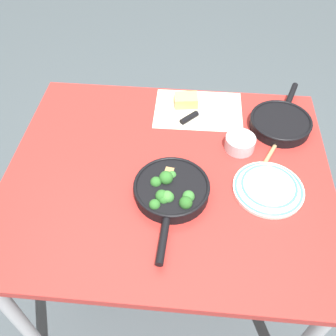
{
  "coord_description": "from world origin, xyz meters",
  "views": [
    {
      "loc": [
        0.08,
        -0.86,
        1.76
      ],
      "look_at": [
        0.0,
        0.0,
        0.78
      ],
      "focal_mm": 40.0,
      "sensor_mm": 36.0,
      "label": 1
    }
  ],
  "objects": [
    {
      "name": "ground_plane",
      "position": [
        0.0,
        0.0,
        0.0
      ],
      "size": [
        14.0,
        14.0,
        0.0
      ],
      "primitive_type": "plane",
      "color": "#424C51"
    },
    {
      "name": "dining_table_red",
      "position": [
        0.0,
        0.0,
        0.67
      ],
      "size": [
        1.15,
        0.96,
        0.76
      ],
      "color": "#B72D28",
      "rests_on": "ground_plane"
    },
    {
      "name": "skillet_broccoli",
      "position": [
        0.02,
        -0.1,
        0.78
      ],
      "size": [
        0.25,
        0.41,
        0.08
      ],
      "rotation": [
        0.0,
        0.0,
        4.67
      ],
      "color": "black",
      "rests_on": "dining_table_red"
    },
    {
      "name": "skillet_eggs",
      "position": [
        0.42,
        0.27,
        0.78
      ],
      "size": [
        0.24,
        0.37,
        0.05
      ],
      "rotation": [
        0.0,
        0.0,
        1.23
      ],
      "color": "black",
      "rests_on": "dining_table_red"
    },
    {
      "name": "wooden_spoon",
      "position": [
        0.38,
        0.14,
        0.76
      ],
      "size": [
        0.2,
        0.38,
        0.02
      ],
      "rotation": [
        0.0,
        0.0,
        1.11
      ],
      "color": "tan",
      "rests_on": "dining_table_red"
    },
    {
      "name": "parchment_sheet",
      "position": [
        0.09,
        0.35,
        0.76
      ],
      "size": [
        0.36,
        0.26,
        0.0
      ],
      "color": "silver",
      "rests_on": "dining_table_red"
    },
    {
      "name": "grater_knife",
      "position": [
        0.09,
        0.32,
        0.76
      ],
      "size": [
        0.2,
        0.21,
        0.02
      ],
      "rotation": [
        0.0,
        0.0,
        0.81
      ],
      "color": "silver",
      "rests_on": "dining_table_red"
    },
    {
      "name": "cheese_block",
      "position": [
        0.04,
        0.38,
        0.78
      ],
      "size": [
        0.1,
        0.08,
        0.04
      ],
      "color": "#EACC66",
      "rests_on": "dining_table_red"
    },
    {
      "name": "dinner_plate_stack",
      "position": [
        0.35,
        -0.05,
        0.77
      ],
      "size": [
        0.24,
        0.24,
        0.03
      ],
      "color": "silver",
      "rests_on": "dining_table_red"
    },
    {
      "name": "prep_bowl_steel",
      "position": [
        0.26,
        0.14,
        0.78
      ],
      "size": [
        0.11,
        0.11,
        0.05
      ],
      "color": "#B7B7BC",
      "rests_on": "dining_table_red"
    }
  ]
}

